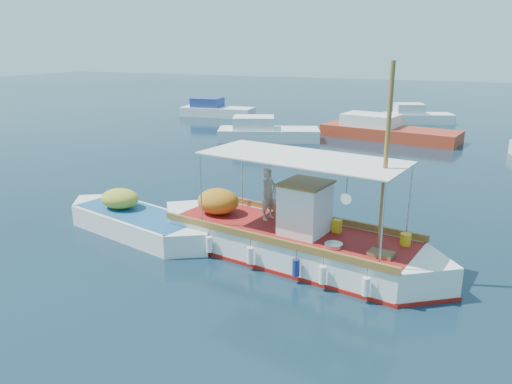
% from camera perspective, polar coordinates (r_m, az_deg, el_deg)
% --- Properties ---
extents(ground, '(160.00, 160.00, 0.00)m').
position_cam_1_polar(ground, '(15.55, 3.19, -7.02)').
color(ground, black).
rests_on(ground, ground).
extents(fishing_caique, '(9.75, 3.93, 6.04)m').
position_cam_1_polar(fishing_caique, '(15.14, 3.64, -5.53)').
color(fishing_caique, white).
rests_on(fishing_caique, ground).
extents(dinghy, '(6.41, 3.03, 1.62)m').
position_cam_1_polar(dinghy, '(17.56, -13.59, -3.46)').
color(dinghy, white).
rests_on(dinghy, ground).
extents(bg_boat_nw, '(7.06, 4.62, 1.80)m').
position_cam_1_polar(bg_boat_nw, '(33.48, 1.09, 6.75)').
color(bg_boat_nw, silver).
rests_on(bg_boat_nw, ground).
extents(bg_boat_n, '(9.44, 4.42, 1.80)m').
position_cam_1_polar(bg_boat_n, '(35.17, 14.55, 6.70)').
color(bg_boat_n, '#9E2F1A').
rests_on(bg_boat_n, ground).
extents(bg_boat_far_w, '(6.58, 2.92, 1.80)m').
position_cam_1_polar(bg_boat_far_w, '(45.07, -4.66, 9.25)').
color(bg_boat_far_w, silver).
rests_on(bg_boat_far_w, ground).
extents(bg_boat_far_n, '(5.73, 3.85, 1.80)m').
position_cam_1_polar(bg_boat_far_n, '(42.75, 17.84, 8.12)').
color(bg_boat_far_n, silver).
rests_on(bg_boat_far_n, ground).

